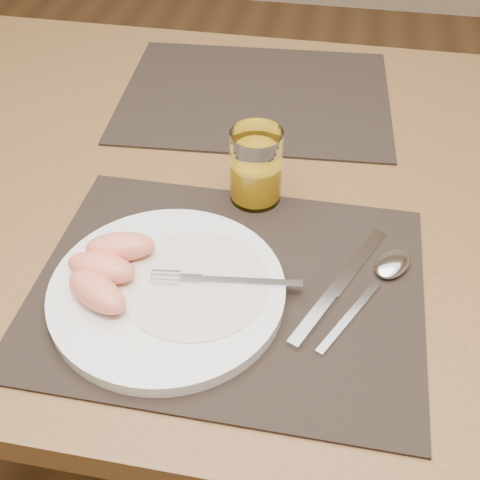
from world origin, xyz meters
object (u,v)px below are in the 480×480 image
Objects in this scene: placemat_near at (228,287)px; placemat_far at (256,95)px; juice_glass at (256,170)px; table at (240,217)px; plate at (167,291)px; fork at (212,280)px; spoon at (386,271)px; knife at (333,294)px.

placemat_far is at bearing 95.30° from placemat_near.
juice_glass is (0.00, 0.17, 0.05)m from placemat_near.
table is 5.19× the size of plate.
plate is 1.54× the size of fork.
plate is 0.26m from spoon.
placemat_far is 2.17× the size of knife.
fork reaches higher than knife.
plate reaches higher than table.
fork is at bearing -96.49° from juice_glass.
placemat_far is 4.33× the size of juice_glass.
placemat_far is at bearing 93.11° from fork.
fork is (0.02, -0.45, 0.02)m from placemat_far.
spoon is at bearing -39.04° from table.
placemat_far is 2.51× the size of spoon.
spoon is (0.21, -0.17, 0.09)m from table.
placemat_far is 0.47m from plate.
fork is at bearing -87.46° from table.
juice_glass is (-0.18, 0.12, 0.04)m from spoon.
juice_glass reaches higher than knife.
knife is (0.15, -0.21, 0.09)m from table.
placemat_far is (-0.01, 0.22, 0.09)m from table.
placemat_far is 0.45m from spoon.
placemat_far is 0.46m from knife.
placemat_far is at bearing 93.71° from table.
knife is 0.07m from spoon.
fork is at bearing -162.18° from spoon.
placemat_far is at bearing 99.34° from juice_glass.
table is at bearing 92.54° from fork.
knife is at bearing 3.33° from placemat_near.
fork is (-0.02, -0.01, 0.02)m from placemat_near.
plate is at bearing -162.07° from spoon.
spoon is at bearing -33.11° from juice_glass.
table is 0.27m from knife.
plate is (-0.07, -0.03, 0.01)m from placemat_near.
placemat_near is at bearing 35.86° from fork.
knife is at bearing -69.51° from placemat_far.
placemat_near is 0.12m from knife.
placemat_near is 2.57× the size of fork.
knife is at bearing -55.29° from table.
placemat_near is at bearing -83.12° from table.
placemat_near is at bearing 23.25° from plate.
placemat_far is 2.57× the size of fork.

